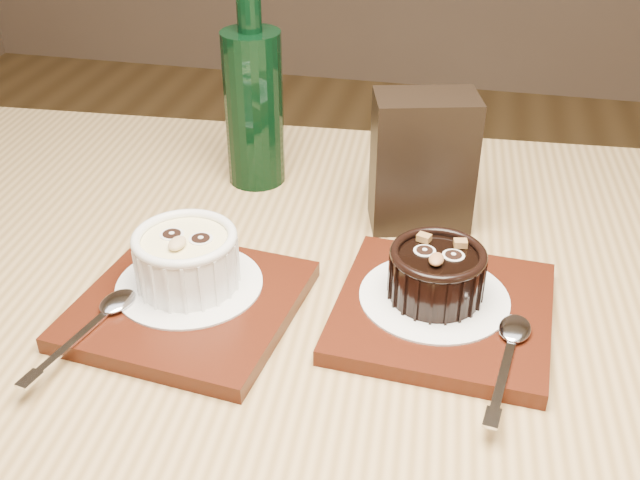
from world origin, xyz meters
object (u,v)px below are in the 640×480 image
(table, at_px, (314,392))
(tray_left, at_px, (189,305))
(condiment_stand, at_px, (422,162))
(green_bottle, at_px, (254,103))
(ramekin_dark, at_px, (437,272))
(ramekin_white, at_px, (186,257))
(tray_right, at_px, (443,311))

(table, relative_size, tray_left, 6.92)
(tray_left, height_order, condiment_stand, condiment_stand)
(table, distance_m, tray_left, 0.15)
(green_bottle, bearing_deg, table, -62.89)
(tray_left, relative_size, green_bottle, 0.74)
(tray_left, distance_m, ramekin_dark, 0.22)
(table, xyz_separation_m, ramekin_white, (-0.11, -0.00, 0.14))
(condiment_stand, bearing_deg, ramekin_white, -135.81)
(ramekin_white, relative_size, ramekin_dark, 1.11)
(table, xyz_separation_m, green_bottle, (-0.12, 0.24, 0.18))
(ramekin_dark, bearing_deg, table, -160.32)
(table, height_order, tray_left, tray_left)
(green_bottle, bearing_deg, condiment_stand, -16.59)
(ramekin_white, height_order, tray_right, ramekin_white)
(tray_left, xyz_separation_m, green_bottle, (-0.01, 0.25, 0.09))
(ramekin_dark, bearing_deg, tray_left, -163.28)
(ramekin_white, distance_m, condiment_stand, 0.26)
(ramekin_white, relative_size, condiment_stand, 0.65)
(ramekin_dark, xyz_separation_m, green_bottle, (-0.22, 0.21, 0.05))
(ramekin_dark, bearing_deg, tray_right, -37.42)
(green_bottle, bearing_deg, ramekin_dark, -43.14)
(ramekin_white, bearing_deg, ramekin_dark, 10.55)
(table, xyz_separation_m, ramekin_dark, (0.10, 0.03, 0.13))
(table, distance_m, condiment_stand, 0.25)
(condiment_stand, bearing_deg, green_bottle, 163.41)
(tray_right, height_order, condiment_stand, condiment_stand)
(table, height_order, ramekin_dark, ramekin_dark)
(tray_left, relative_size, tray_right, 1.00)
(tray_right, xyz_separation_m, green_bottle, (-0.23, 0.22, 0.09))
(ramekin_white, bearing_deg, table, 3.14)
(ramekin_dark, xyz_separation_m, condiment_stand, (-0.03, 0.15, 0.03))
(ramekin_white, height_order, ramekin_dark, ramekin_white)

